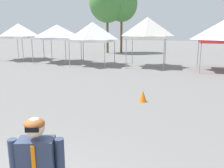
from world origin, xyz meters
TOP-DOWN VIEW (x-y plane):
  - canopy_tent_behind_left at (-13.46, 17.14)m, footprint 3.34×3.34m
  - canopy_tent_far_right at (-8.96, 16.64)m, footprint 3.40×3.40m
  - canopy_tent_behind_center at (-5.25, 15.90)m, footprint 3.18×3.18m
  - canopy_tent_right_of_center at (-0.93, 16.37)m, footprint 3.07×3.07m
  - tree_behind_tents_left at (-6.30, 27.56)m, footprint 3.89×3.89m
  - tree_behind_tents_right at (-7.83, 26.58)m, footprint 4.42×4.42m
  - traffic_cone_lot_center at (0.73, 6.85)m, footprint 0.32×0.32m

SIDE VIEW (x-z plane):
  - traffic_cone_lot_center at x=0.73m, z-range 0.00..0.46m
  - canopy_tent_far_right at x=-8.96m, z-range 1.00..4.28m
  - canopy_tent_behind_center at x=-5.25m, z-range 0.94..4.37m
  - canopy_tent_behind_left at x=-13.46m, z-range 1.03..4.46m
  - canopy_tent_right_of_center at x=-0.93m, z-range 1.08..4.83m
  - tree_behind_tents_left at x=-6.30m, z-range 1.90..10.02m
  - tree_behind_tents_right at x=-7.83m, z-range 1.84..10.41m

